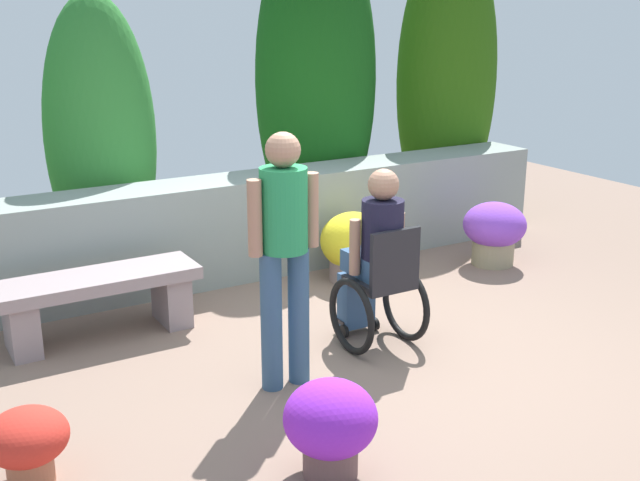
% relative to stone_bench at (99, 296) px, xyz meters
% --- Properties ---
extents(ground_plane, '(12.50, 12.50, 0.00)m').
position_rel_stone_bench_xyz_m(ground_plane, '(1.54, -1.29, -0.33)').
color(ground_plane, '#83695B').
extents(stone_retaining_wall, '(6.57, 0.56, 0.92)m').
position_rel_stone_bench_xyz_m(stone_retaining_wall, '(1.54, 0.77, 0.13)').
color(stone_retaining_wall, gray).
rests_on(stone_retaining_wall, ground).
extents(hedge_backdrop, '(7.25, 1.14, 3.32)m').
position_rel_stone_bench_xyz_m(hedge_backdrop, '(1.66, 1.46, 1.18)').
color(hedge_backdrop, '#286529').
rests_on(hedge_backdrop, ground).
extents(stone_bench, '(1.49, 0.48, 0.50)m').
position_rel_stone_bench_xyz_m(stone_bench, '(0.00, 0.00, 0.00)').
color(stone_bench, gray).
rests_on(stone_bench, ground).
extents(person_in_wheelchair, '(0.53, 0.66, 1.33)m').
position_rel_stone_bench_xyz_m(person_in_wheelchair, '(1.71, -1.17, 0.30)').
color(person_in_wheelchair, black).
rests_on(person_in_wheelchair, ground).
extents(person_standing_companion, '(0.49, 0.30, 1.68)m').
position_rel_stone_bench_xyz_m(person_standing_companion, '(0.83, -1.40, 0.65)').
color(person_standing_companion, '#335373').
rests_on(person_standing_companion, ground).
extents(flower_pot_purple_near, '(0.60, 0.60, 0.61)m').
position_rel_stone_bench_xyz_m(flower_pot_purple_near, '(3.74, -0.21, 0.01)').
color(flower_pot_purple_near, gray).
rests_on(flower_pot_purple_near, ground).
extents(flower_pot_terracotta_by_wall, '(0.60, 0.60, 0.63)m').
position_rel_stone_bench_xyz_m(flower_pot_terracotta_by_wall, '(2.33, 0.10, -0.01)').
color(flower_pot_terracotta_by_wall, gray).
rests_on(flower_pot_terracotta_by_wall, ground).
extents(flower_pot_red_accent, '(0.50, 0.50, 0.54)m').
position_rel_stone_bench_xyz_m(flower_pot_red_accent, '(0.54, -2.44, -0.03)').
color(flower_pot_red_accent, brown).
rests_on(flower_pot_red_accent, ground).
extents(flower_pot_small_foreground, '(0.43, 0.43, 0.42)m').
position_rel_stone_bench_xyz_m(flower_pot_small_foreground, '(-0.85, -1.70, -0.09)').
color(flower_pot_small_foreground, '#A66044').
rests_on(flower_pot_small_foreground, ground).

